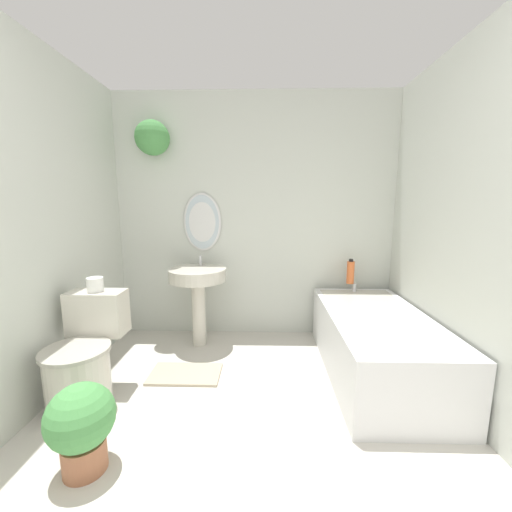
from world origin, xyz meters
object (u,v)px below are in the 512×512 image
at_px(toilet, 84,361).
at_px(pedestal_sink, 198,284).
at_px(shampoo_bottle, 350,272).
at_px(bathtub, 376,343).
at_px(potted_plant, 81,423).
at_px(toilet_paper_roll, 95,284).

distance_m(toilet, pedestal_sink, 1.13).
height_order(pedestal_sink, shampoo_bottle, pedestal_sink).
relative_size(toilet, bathtub, 0.49).
distance_m(toilet, bathtub, 2.12).
bearing_deg(toilet, bathtub, 12.02).
xyz_separation_m(toilet, bathtub, (2.08, 0.44, -0.05)).
height_order(pedestal_sink, bathtub, pedestal_sink).
xyz_separation_m(toilet, shampoo_bottle, (2.03, 1.09, 0.37)).
height_order(potted_plant, toilet_paper_roll, toilet_paper_roll).
height_order(shampoo_bottle, toilet_paper_roll, toilet_paper_roll).
bearing_deg(toilet_paper_roll, shampoo_bottle, 23.42).
height_order(bathtub, toilet_paper_roll, toilet_paper_roll).
bearing_deg(toilet_paper_roll, pedestal_sink, 51.45).
distance_m(potted_plant, toilet_paper_roll, 0.95).
relative_size(shampoo_bottle, toilet_paper_roll, 2.19).
bearing_deg(pedestal_sink, toilet, -121.60).
bearing_deg(pedestal_sink, shampoo_bottle, 6.29).
relative_size(pedestal_sink, toilet_paper_roll, 7.69).
height_order(toilet, shampoo_bottle, shampoo_bottle).
xyz_separation_m(toilet, potted_plant, (0.29, -0.53, -0.05)).
bearing_deg(toilet, potted_plant, -61.51).
relative_size(toilet, toilet_paper_roll, 6.63).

